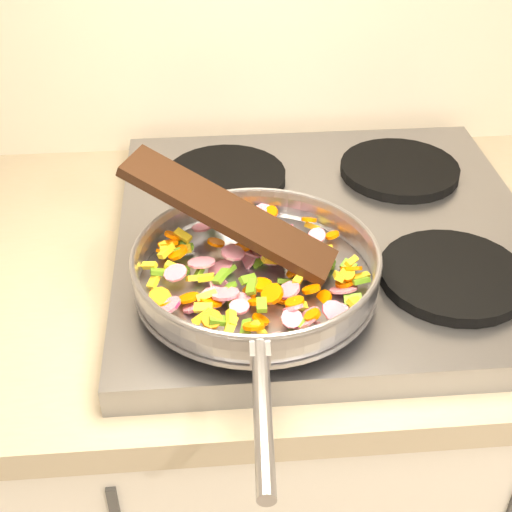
{
  "coord_description": "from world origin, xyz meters",
  "views": [
    {
      "loc": [
        -0.87,
        0.82,
        1.51
      ],
      "look_at": [
        -0.82,
        1.52,
        1.0
      ],
      "focal_mm": 50.0,
      "sensor_mm": 36.0,
      "label": 1
    }
  ],
  "objects": [
    {
      "name": "grate_fr",
      "position": [
        -0.56,
        1.52,
        0.95
      ],
      "size": [
        0.19,
        0.19,
        0.02
      ],
      "primitive_type": "cylinder",
      "color": "black",
      "rests_on": "cooktop"
    },
    {
      "name": "grate_fl",
      "position": [
        -0.84,
        1.52,
        0.95
      ],
      "size": [
        0.19,
        0.19,
        0.02
      ],
      "primitive_type": "cylinder",
      "color": "black",
      "rests_on": "cooktop"
    },
    {
      "name": "cooktop",
      "position": [
        -0.7,
        1.67,
        0.92
      ],
      "size": [
        0.6,
        0.6,
        0.04
      ],
      "primitive_type": "cube",
      "color": "#939399",
      "rests_on": "counter_top"
    },
    {
      "name": "grate_br",
      "position": [
        -0.56,
        1.81,
        0.95
      ],
      "size": [
        0.19,
        0.19,
        0.02
      ],
      "primitive_type": "cylinder",
      "color": "black",
      "rests_on": "cooktop"
    },
    {
      "name": "vegetable_heap",
      "position": [
        -0.82,
        1.51,
        0.98
      ],
      "size": [
        0.28,
        0.29,
        0.05
      ],
      "color": "#F66900",
      "rests_on": "saute_pan"
    },
    {
      "name": "wooden_spatula",
      "position": [
        -0.85,
        1.57,
        1.03
      ],
      "size": [
        0.27,
        0.17,
        0.12
      ],
      "primitive_type": "cube",
      "rotation": [
        0.0,
        -0.37,
        2.72
      ],
      "color": "black",
      "rests_on": "saute_pan"
    },
    {
      "name": "saute_pan",
      "position": [
        -0.82,
        1.52,
        0.98
      ],
      "size": [
        0.34,
        0.51,
        0.05
      ],
      "rotation": [
        0.0,
        0.0,
        -0.06
      ],
      "color": "#9E9EA5",
      "rests_on": "grate_fl"
    },
    {
      "name": "grate_bl",
      "position": [
        -0.84,
        1.81,
        0.95
      ],
      "size": [
        0.19,
        0.19,
        0.02
      ],
      "primitive_type": "cylinder",
      "color": "black",
      "rests_on": "cooktop"
    }
  ]
}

